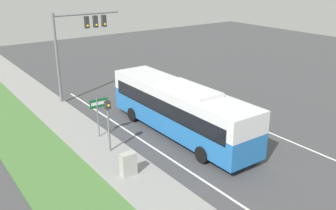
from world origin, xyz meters
TOP-DOWN VIEW (x-y plane):
  - ground_plane at (0.00, 0.00)m, footprint 80.00×80.00m
  - sidewalk at (-6.20, 0.00)m, footprint 2.80×80.00m
  - grass_verge at (-9.40, 0.00)m, footprint 3.60×80.00m
  - lane_divider_near at (-3.60, 0.00)m, footprint 0.14×30.00m
  - lane_divider_far at (3.60, 0.00)m, footprint 0.14×30.00m
  - bus at (-1.21, 3.19)m, footprint 2.75×11.68m
  - signal_gantry at (-3.28, 13.26)m, footprint 5.38×0.41m
  - pedestrian_signal at (-5.92, 3.51)m, footprint 0.28×0.34m
  - street_sign at (-5.51, 5.62)m, footprint 1.17×0.08m
  - utility_cabinet at (-6.41, 0.61)m, footprint 0.80×0.45m

SIDE VIEW (x-z plane):
  - ground_plane at x=0.00m, z-range 0.00..0.00m
  - lane_divider_near at x=-3.60m, z-range 0.00..0.01m
  - lane_divider_far at x=3.60m, z-range 0.00..0.01m
  - grass_verge at x=-9.40m, z-range 0.00..0.10m
  - sidewalk at x=-6.20m, z-range 0.00..0.12m
  - utility_cabinet at x=-6.41m, z-range 0.12..1.31m
  - bus at x=-1.21m, z-range 0.16..3.49m
  - street_sign at x=-5.51m, z-range 0.54..3.14m
  - pedestrian_signal at x=-5.92m, z-range 0.56..3.68m
  - signal_gantry at x=-3.28m, z-range 1.55..8.41m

